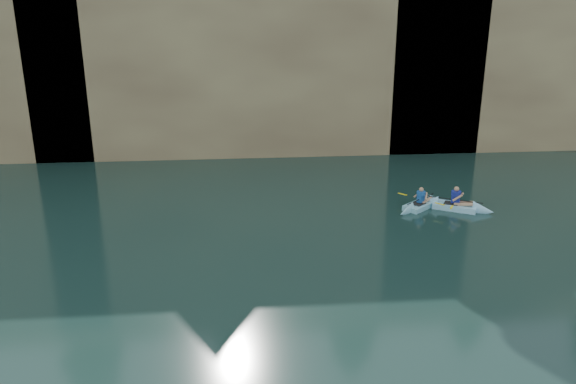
{
  "coord_description": "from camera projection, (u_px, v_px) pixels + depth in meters",
  "views": [
    {
      "loc": [
        0.57,
        -8.22,
        7.82
      ],
      "look_at": [
        1.93,
        6.31,
        3.0
      ],
      "focal_mm": 35.0,
      "sensor_mm": 36.0,
      "label": 1
    }
  ],
  "objects": [
    {
      "name": "cliff",
      "position": [
        225.0,
        36.0,
        36.65
      ],
      "size": [
        70.0,
        16.0,
        12.0
      ],
      "primitive_type": "cube",
      "color": "tan",
      "rests_on": "ground"
    },
    {
      "name": "cliff_slab_center",
      "position": [
        261.0,
        49.0,
        29.93
      ],
      "size": [
        24.0,
        2.4,
        11.4
      ],
      "primitive_type": "cube",
      "color": "tan",
      "rests_on": "ground"
    },
    {
      "name": "sea_cave_center",
      "position": [
        151.0,
        129.0,
        30.07
      ],
      "size": [
        3.5,
        1.0,
        3.2
      ],
      "primitive_type": "cube",
      "color": "black",
      "rests_on": "ground"
    },
    {
      "name": "sea_cave_east",
      "position": [
        407.0,
        113.0,
        31.1
      ],
      "size": [
        5.0,
        1.0,
        4.5
      ],
      "primitive_type": "cube",
      "color": "black",
      "rests_on": "ground"
    },
    {
      "name": "kayaker_ltblue_near",
      "position": [
        455.0,
        206.0,
        22.77
      ],
      "size": [
        2.99,
        2.14,
        1.2
      ],
      "rotation": [
        0.0,
        0.0,
        -0.52
      ],
      "color": "#97DBFD",
      "rests_on": "ground"
    },
    {
      "name": "kayaker_ltblue_mid",
      "position": [
        420.0,
        205.0,
        22.95
      ],
      "size": [
        2.61,
        2.34,
        1.08
      ],
      "rotation": [
        0.0,
        0.0,
        0.7
      ],
      "color": "#85CBDE",
      "rests_on": "ground"
    }
  ]
}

